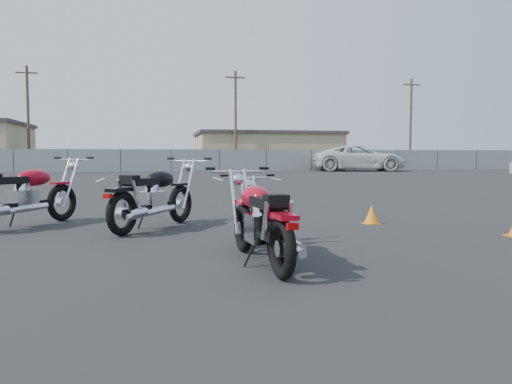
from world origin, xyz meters
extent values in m
plane|color=black|center=(0.00, 0.00, 0.00)|extent=(120.00, 120.00, 0.00)
torus|color=black|center=(-2.89, 3.04, 0.34)|extent=(0.48, 0.62, 0.67)
cylinder|color=silver|center=(-2.89, 3.04, 0.34)|extent=(0.19, 0.21, 0.18)
cube|color=black|center=(-3.36, 2.37, 0.38)|extent=(0.76, 1.03, 0.07)
cube|color=silver|center=(-3.39, 2.32, 0.45)|extent=(0.50, 0.53, 0.34)
cylinder|color=silver|center=(-3.39, 2.32, 0.65)|extent=(0.34, 0.36, 0.30)
ellipsoid|color=maroon|center=(-3.24, 2.53, 0.81)|extent=(0.65, 0.73, 0.29)
cube|color=black|center=(-3.55, 2.09, 0.79)|extent=(0.59, 0.67, 0.11)
cube|color=maroon|center=(-2.89, 3.04, 0.69)|extent=(0.34, 0.40, 0.04)
cylinder|color=silver|center=(-3.40, 1.99, 0.31)|extent=(0.78, 1.08, 0.14)
cylinder|color=silver|center=(-2.74, 3.09, 0.70)|extent=(0.29, 0.40, 0.89)
cylinder|color=silver|center=(-2.90, 3.20, 0.70)|extent=(0.29, 0.40, 0.89)
sphere|color=silver|center=(-2.72, 3.30, 0.99)|extent=(0.25, 0.25, 0.18)
cylinder|color=silver|center=(-2.70, 3.31, 1.10)|extent=(0.67, 0.47, 0.03)
cylinder|color=black|center=(-2.39, 3.07, 1.14)|extent=(0.13, 0.11, 0.04)
cylinder|color=black|center=(-3.04, 3.52, 1.14)|extent=(0.13, 0.11, 0.04)
cylinder|color=black|center=(-3.55, 2.36, 0.17)|extent=(0.16, 0.12, 0.34)
torus|color=black|center=(-0.81, 2.37, 0.33)|extent=(0.48, 0.62, 0.66)
cylinder|color=silver|center=(-0.81, 2.37, 0.33)|extent=(0.19, 0.21, 0.18)
torus|color=black|center=(-1.71, 1.04, 0.33)|extent=(0.48, 0.62, 0.66)
cylinder|color=silver|center=(-1.71, 1.04, 0.33)|extent=(0.19, 0.21, 0.18)
cube|color=black|center=(-1.26, 1.71, 0.38)|extent=(0.75, 1.02, 0.07)
cube|color=silver|center=(-1.29, 1.66, 0.44)|extent=(0.49, 0.52, 0.33)
cylinder|color=silver|center=(-1.29, 1.66, 0.64)|extent=(0.34, 0.35, 0.29)
ellipsoid|color=black|center=(-1.15, 1.87, 0.80)|extent=(0.64, 0.72, 0.28)
cube|color=black|center=(-1.45, 1.43, 0.77)|extent=(0.58, 0.66, 0.11)
cube|color=black|center=(-1.60, 1.20, 0.82)|extent=(0.31, 0.30, 0.13)
cube|color=black|center=(-1.73, 1.03, 0.68)|extent=(0.43, 0.50, 0.06)
cube|color=black|center=(-0.81, 2.37, 0.68)|extent=(0.33, 0.39, 0.04)
cylinder|color=silver|center=(-1.51, 1.11, 0.61)|extent=(0.16, 0.20, 0.43)
cylinder|color=silver|center=(-1.73, 1.26, 0.61)|extent=(0.16, 0.20, 0.43)
cylinder|color=silver|center=(-1.30, 1.33, 0.31)|extent=(0.77, 1.06, 0.14)
cylinder|color=silver|center=(-1.50, 1.04, 0.33)|extent=(0.33, 0.40, 0.15)
cylinder|color=silver|center=(-0.65, 2.42, 0.69)|extent=(0.29, 0.39, 0.87)
cylinder|color=silver|center=(-0.81, 2.53, 0.69)|extent=(0.29, 0.39, 0.87)
sphere|color=silver|center=(-0.63, 2.62, 0.97)|extent=(0.25, 0.25, 0.18)
cylinder|color=silver|center=(-0.62, 2.64, 1.08)|extent=(0.66, 0.47, 0.03)
cylinder|color=black|center=(-0.31, 2.40, 1.13)|extent=(0.13, 0.11, 0.04)
cylinder|color=black|center=(-0.95, 2.84, 1.13)|extent=(0.13, 0.11, 0.04)
cylinder|color=black|center=(-1.45, 1.70, 0.17)|extent=(0.16, 0.12, 0.33)
cube|color=#990505|center=(-1.89, 0.79, 0.61)|extent=(0.13, 0.12, 0.07)
torus|color=black|center=(-0.02, -0.17, 0.27)|extent=(0.10, 0.54, 0.54)
cylinder|color=silver|center=(-0.02, -0.17, 0.27)|extent=(0.09, 0.14, 0.14)
torus|color=black|center=(0.00, -1.47, 0.27)|extent=(0.10, 0.54, 0.54)
cylinder|color=silver|center=(0.00, -1.47, 0.27)|extent=(0.09, 0.14, 0.14)
cube|color=black|center=(-0.01, -0.82, 0.30)|extent=(0.10, 0.94, 0.05)
cube|color=silver|center=(-0.01, -0.86, 0.36)|extent=(0.25, 0.34, 0.27)
cylinder|color=silver|center=(-0.01, -0.86, 0.52)|extent=(0.18, 0.23, 0.24)
ellipsoid|color=maroon|center=(-0.01, -0.66, 0.64)|extent=(0.28, 0.52, 0.23)
cube|color=black|center=(-0.01, -1.09, 0.63)|extent=(0.24, 0.49, 0.09)
cube|color=black|center=(0.00, -1.31, 0.66)|extent=(0.20, 0.16, 0.11)
cube|color=maroon|center=(0.00, -1.48, 0.55)|extent=(0.16, 0.38, 0.04)
cube|color=maroon|center=(-0.02, -0.17, 0.55)|extent=(0.12, 0.31, 0.04)
cylinder|color=silver|center=(0.10, -1.33, 0.49)|extent=(0.05, 0.16, 0.35)
cylinder|color=silver|center=(-0.11, -1.33, 0.49)|extent=(0.05, 0.16, 0.35)
cylinder|color=silver|center=(0.14, -1.08, 0.25)|extent=(0.09, 0.99, 0.11)
cylinder|color=silver|center=(0.14, -1.37, 0.27)|extent=(0.11, 0.32, 0.12)
cylinder|color=silver|center=(0.06, -0.06, 0.55)|extent=(0.04, 0.36, 0.71)
cylinder|color=silver|center=(-0.10, -0.06, 0.55)|extent=(0.04, 0.36, 0.71)
sphere|color=silver|center=(-0.02, 0.08, 0.79)|extent=(0.14, 0.14, 0.14)
cylinder|color=silver|center=(-0.02, 0.10, 0.88)|extent=(0.63, 0.03, 0.03)
cylinder|color=black|center=(0.30, 0.08, 0.91)|extent=(0.11, 0.03, 0.03)
cylinder|color=black|center=(-0.33, 0.08, 0.91)|extent=(0.11, 0.03, 0.03)
cylinder|color=black|center=(-0.13, -0.91, 0.13)|extent=(0.14, 0.02, 0.27)
cube|color=#990505|center=(0.00, -1.72, 0.49)|extent=(0.09, 0.05, 0.05)
torus|color=black|center=(-0.19, -0.54, 0.30)|extent=(0.16, 0.60, 0.60)
cylinder|color=silver|center=(-0.19, -0.54, 0.30)|extent=(0.11, 0.17, 0.16)
torus|color=black|center=(-0.07, -1.97, 0.30)|extent=(0.16, 0.60, 0.60)
cylinder|color=silver|center=(-0.07, -1.97, 0.30)|extent=(0.11, 0.17, 0.16)
cube|color=black|center=(-0.13, -1.25, 0.34)|extent=(0.18, 1.05, 0.06)
cube|color=silver|center=(-0.12, -1.30, 0.40)|extent=(0.31, 0.40, 0.30)
cylinder|color=silver|center=(-0.12, -1.30, 0.58)|extent=(0.22, 0.26, 0.26)
ellipsoid|color=maroon|center=(-0.14, -1.08, 0.71)|extent=(0.35, 0.60, 0.25)
cube|color=black|center=(-0.10, -1.55, 0.69)|extent=(0.30, 0.57, 0.10)
cube|color=black|center=(-0.08, -1.80, 0.73)|extent=(0.23, 0.20, 0.12)
cube|color=maroon|center=(-0.07, -1.99, 0.61)|extent=(0.21, 0.43, 0.05)
cube|color=maroon|center=(-0.19, -0.54, 0.61)|extent=(0.16, 0.35, 0.04)
cylinder|color=silver|center=(0.04, -1.81, 0.55)|extent=(0.06, 0.19, 0.39)
cylinder|color=silver|center=(-0.20, -1.83, 0.55)|extent=(0.06, 0.19, 0.39)
cylinder|color=silver|center=(0.06, -1.54, 0.28)|extent=(0.18, 1.10, 0.13)
cylinder|color=silver|center=(0.08, -1.85, 0.30)|extent=(0.15, 0.36, 0.13)
cylinder|color=silver|center=(-0.11, -0.41, 0.62)|extent=(0.08, 0.40, 0.78)
cylinder|color=silver|center=(-0.28, -0.42, 0.62)|extent=(0.08, 0.40, 0.78)
sphere|color=silver|center=(-0.21, -0.26, 0.87)|extent=(0.17, 0.17, 0.16)
cylinder|color=silver|center=(-0.21, -0.24, 0.97)|extent=(0.69, 0.09, 0.03)
cylinder|color=black|center=(0.14, -0.23, 1.01)|extent=(0.12, 0.05, 0.04)
cylinder|color=black|center=(-0.56, -0.29, 1.01)|extent=(0.12, 0.05, 0.04)
cylinder|color=black|center=(-0.26, -1.36, 0.15)|extent=(0.16, 0.04, 0.30)
cube|color=#990505|center=(-0.04, -2.25, 0.55)|extent=(0.10, 0.07, 0.06)
cone|color=orange|center=(2.44, 1.58, 0.17)|extent=(0.26, 0.26, 0.32)
cube|color=orange|center=(2.44, 1.58, 0.01)|extent=(0.28, 0.28, 0.01)
cube|color=slate|center=(0.00, 35.00, 0.90)|extent=(80.00, 0.04, 1.80)
cylinder|color=black|center=(-12.00, 35.00, 0.90)|extent=(0.06, 0.06, 1.80)
cylinder|color=black|center=(-8.00, 35.00, 0.90)|extent=(0.06, 0.06, 1.80)
cylinder|color=black|center=(-4.00, 35.00, 0.90)|extent=(0.06, 0.06, 1.80)
cylinder|color=black|center=(0.00, 35.00, 0.90)|extent=(0.06, 0.06, 1.80)
cylinder|color=black|center=(4.00, 35.00, 0.90)|extent=(0.06, 0.06, 1.80)
cylinder|color=black|center=(8.00, 35.00, 0.90)|extent=(0.06, 0.06, 1.80)
cylinder|color=black|center=(12.00, 35.00, 0.90)|extent=(0.06, 0.06, 1.80)
cylinder|color=black|center=(16.00, 35.00, 0.90)|extent=(0.06, 0.06, 1.80)
cylinder|color=black|center=(20.00, 35.00, 0.90)|extent=(0.06, 0.06, 1.80)
cylinder|color=black|center=(24.00, 35.00, 0.90)|extent=(0.06, 0.06, 1.80)
cylinder|color=black|center=(28.00, 35.00, 0.90)|extent=(0.06, 0.06, 1.80)
cube|color=tan|center=(10.00, 44.00, 1.70)|extent=(14.00, 9.00, 3.40)
cube|color=#443938|center=(10.00, 44.00, 3.55)|extent=(14.40, 9.40, 0.30)
cylinder|color=#483521|center=(-12.00, 40.00, 4.50)|extent=(0.24, 0.24, 9.00)
cube|color=#483521|center=(-12.00, 40.00, 8.40)|extent=(1.80, 0.12, 0.12)
cylinder|color=#483521|center=(6.00, 39.00, 4.50)|extent=(0.24, 0.24, 9.00)
cube|color=#483521|center=(6.00, 39.00, 8.40)|extent=(1.80, 0.12, 0.12)
cylinder|color=#483521|center=(24.00, 40.00, 4.50)|extent=(0.24, 0.24, 9.00)
cube|color=#483521|center=(24.00, 40.00, 8.40)|extent=(1.80, 0.12, 0.12)
cube|color=silver|center=(-7.00, 20.00, 0.00)|extent=(0.12, 4.00, 0.01)
cube|color=silver|center=(-4.00, 20.00, 0.00)|extent=(0.12, 4.00, 0.01)
cube|color=silver|center=(-1.00, 20.00, 0.00)|extent=(0.12, 4.00, 0.01)
cube|color=silver|center=(2.00, 20.00, 0.00)|extent=(0.12, 4.00, 0.01)
cube|color=silver|center=(5.00, 20.00, 0.00)|extent=(0.12, 4.00, 0.01)
imported|color=silver|center=(15.43, 32.62, 1.69)|extent=(5.23, 9.40, 3.37)
camera|label=1|loc=(-1.22, -6.46, 1.15)|focal=35.00mm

